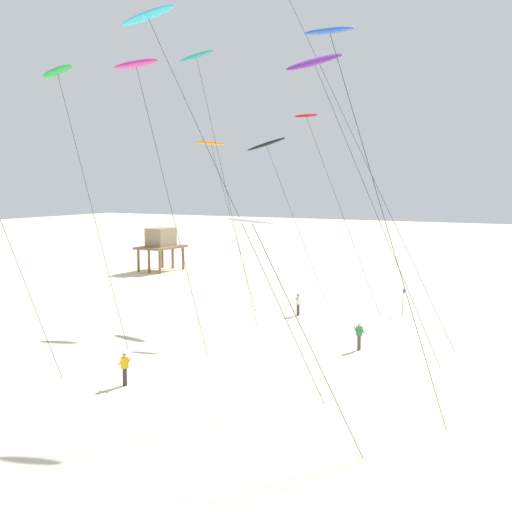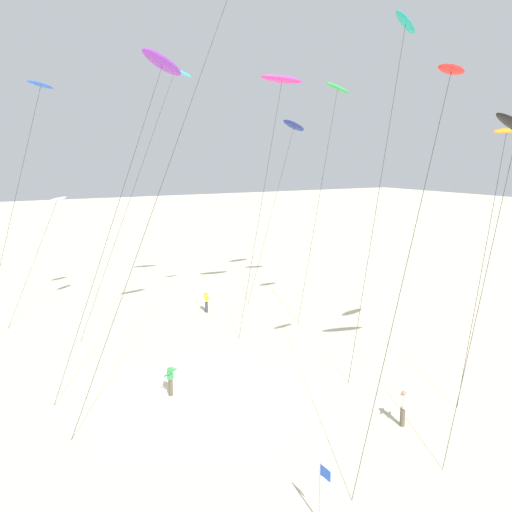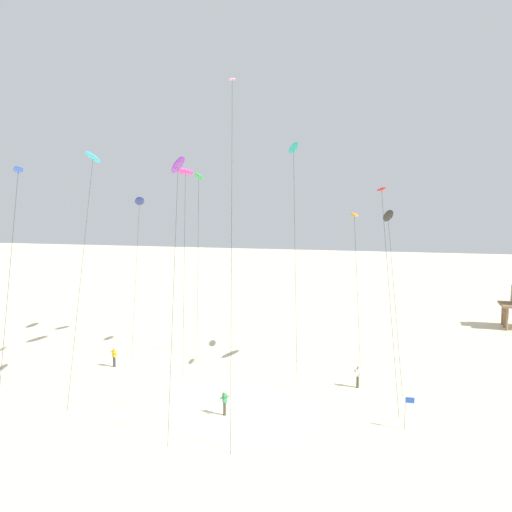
{
  "view_description": "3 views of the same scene",
  "coord_description": "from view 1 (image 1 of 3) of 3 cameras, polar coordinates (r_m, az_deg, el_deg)",
  "views": [
    {
      "loc": [
        -40.02,
        -15.75,
        10.26
      ],
      "look_at": [
        -4.35,
        3.83,
        5.84
      ],
      "focal_mm": 49.36,
      "sensor_mm": 36.0,
      "label": 1
    },
    {
      "loc": [
        24.33,
        -10.09,
        11.95
      ],
      "look_at": [
        -1.28,
        4.23,
        6.52
      ],
      "focal_mm": 38.69,
      "sensor_mm": 36.0,
      "label": 2
    },
    {
      "loc": [
        10.94,
        -34.22,
        13.99
      ],
      "look_at": [
        -0.19,
        5.7,
        10.02
      ],
      "focal_mm": 38.08,
      "sensor_mm": 36.0,
      "label": 3
    }
  ],
  "objects": [
    {
      "name": "ground_plane",
      "position": [
        44.22,
        7.14,
        -7.26
      ],
      "size": [
        260.0,
        260.0,
        0.0
      ],
      "primitive_type": "plane",
      "color": "beige"
    },
    {
      "name": "kite_green",
      "position": [
        44.42,
        -15.74,
        13.99
      ],
      "size": [
        1.69,
        5.05,
        17.14
      ],
      "color": "green",
      "rests_on": "ground"
    },
    {
      "name": "kite_orange",
      "position": [
        55.12,
        -3.63,
        8.97
      ],
      "size": [
        1.63,
        4.69,
        13.32
      ],
      "color": "orange",
      "rests_on": "ground"
    },
    {
      "name": "kite_black",
      "position": [
        56.05,
        0.87,
        8.97
      ],
      "size": [
        2.1,
        6.56,
        13.67
      ],
      "color": "black",
      "rests_on": "ground"
    },
    {
      "name": "kite_white",
      "position": [
        25.88,
        -0.21,
        2.59
      ],
      "size": [
        2.05,
        4.95,
        8.97
      ],
      "color": "white",
      "rests_on": "ground"
    },
    {
      "name": "kite_blue",
      "position": [
        29.62,
        6.17,
        17.2
      ],
      "size": [
        2.34,
        5.8,
        16.45
      ],
      "color": "blue",
      "rests_on": "ground"
    },
    {
      "name": "kite_purple",
      "position": [
        39.75,
        4.82,
        15.28
      ],
      "size": [
        3.35,
        8.34,
        17.38
      ],
      "color": "purple",
      "rests_on": "ground"
    },
    {
      "name": "kite_red",
      "position": [
        54.21,
        4.21,
        10.97
      ],
      "size": [
        2.23,
        6.49,
        15.34
      ],
      "color": "red",
      "rests_on": "ground"
    },
    {
      "name": "kite_magenta",
      "position": [
        41.69,
        -9.67,
        15.02
      ],
      "size": [
        1.75,
        5.5,
        17.15
      ],
      "color": "#D8339E",
      "rests_on": "ground"
    },
    {
      "name": "kite_cyan",
      "position": [
        34.21,
        -8.6,
        18.41
      ],
      "size": [
        3.02,
        9.33,
        18.26
      ],
      "color": "#33BFE0",
      "rests_on": "ground"
    },
    {
      "name": "kite_teal",
      "position": [
        50.38,
        -4.78,
        15.53
      ],
      "size": [
        2.06,
        5.31,
        19.25
      ],
      "color": "teal",
      "rests_on": "ground"
    },
    {
      "name": "kite_flyer_nearest",
      "position": [
        43.21,
        8.36,
        -6.38
      ],
      "size": [
        0.73,
        0.73,
        1.67
      ],
      "color": "#4C4738",
      "rests_on": "ground"
    },
    {
      "name": "kite_flyer_middle",
      "position": [
        36.15,
        -10.59,
        -8.92
      ],
      "size": [
        0.7,
        0.69,
        1.67
      ],
      "color": "#33333D",
      "rests_on": "ground"
    },
    {
      "name": "kite_flyer_furthest",
      "position": [
        53.49,
        3.43,
        -3.89
      ],
      "size": [
        0.57,
        0.54,
        1.67
      ],
      "color": "#4C4738",
      "rests_on": "ground"
    },
    {
      "name": "stilt_house",
      "position": [
        80.09,
        -7.72,
        1.23
      ],
      "size": [
        5.59,
        3.68,
        4.85
      ],
      "color": "#846647",
      "rests_on": "ground"
    },
    {
      "name": "marker_flag",
      "position": [
        54.27,
        11.86,
        -3.23
      ],
      "size": [
        0.56,
        0.05,
        2.1
      ],
      "color": "gray",
      "rests_on": "ground"
    }
  ]
}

